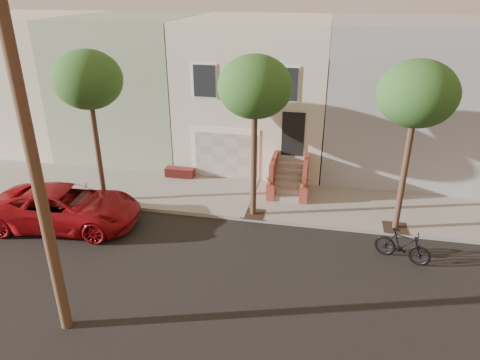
# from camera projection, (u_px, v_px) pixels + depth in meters

# --- Properties ---
(ground) EXTENTS (90.00, 90.00, 0.00)m
(ground) POSITION_uv_depth(u_px,v_px,m) (203.00, 271.00, 14.45)
(ground) COLOR black
(ground) RESTS_ON ground
(sidewalk) EXTENTS (40.00, 3.70, 0.15)m
(sidewalk) POSITION_uv_depth(u_px,v_px,m) (236.00, 198.00, 19.20)
(sidewalk) COLOR gray
(sidewalk) RESTS_ON ground
(house_row) EXTENTS (33.10, 11.70, 7.00)m
(house_row) POSITION_uv_depth(u_px,v_px,m) (259.00, 88.00, 22.96)
(house_row) COLOR beige
(house_row) RESTS_ON sidewalk
(tree_left) EXTENTS (2.70, 2.57, 6.30)m
(tree_left) POSITION_uv_depth(u_px,v_px,m) (88.00, 81.00, 16.77)
(tree_left) COLOR #2D2116
(tree_left) RESTS_ON sidewalk
(tree_mid) EXTENTS (2.70, 2.57, 6.30)m
(tree_mid) POSITION_uv_depth(u_px,v_px,m) (255.00, 88.00, 15.60)
(tree_mid) COLOR #2D2116
(tree_mid) RESTS_ON sidewalk
(tree_right) EXTENTS (2.70, 2.57, 6.30)m
(tree_right) POSITION_uv_depth(u_px,v_px,m) (417.00, 95.00, 14.61)
(tree_right) COLOR #2D2116
(tree_right) RESTS_ON sidewalk
(pickup_truck) EXTENTS (5.91, 3.12, 1.58)m
(pickup_truck) POSITION_uv_depth(u_px,v_px,m) (65.00, 207.00, 16.86)
(pickup_truck) COLOR maroon
(pickup_truck) RESTS_ON ground
(motorcycle) EXTENTS (1.94, 1.20, 1.13)m
(motorcycle) POSITION_uv_depth(u_px,v_px,m) (403.00, 246.00, 14.80)
(motorcycle) COLOR black
(motorcycle) RESTS_ON ground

